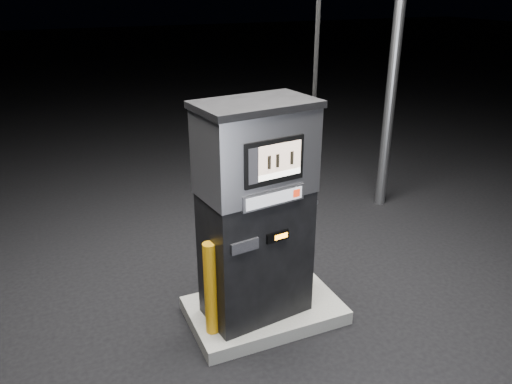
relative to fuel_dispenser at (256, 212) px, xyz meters
name	(u,v)px	position (x,y,z in m)	size (l,w,h in m)	color
ground	(264,316)	(0.11, 0.05, -1.29)	(80.00, 80.00, 0.00)	black
pump_island	(264,310)	(0.11, 0.05, -1.22)	(1.60, 1.00, 0.15)	slate
fuel_dispenser	(256,212)	(0.00, 0.00, 0.00)	(1.27, 0.80, 4.62)	black
bollard_left	(211,289)	(-0.54, -0.15, -0.65)	(0.13, 0.13, 0.98)	orange
bollard_right	(306,246)	(0.71, 0.24, -0.66)	(0.13, 0.13, 0.98)	orange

